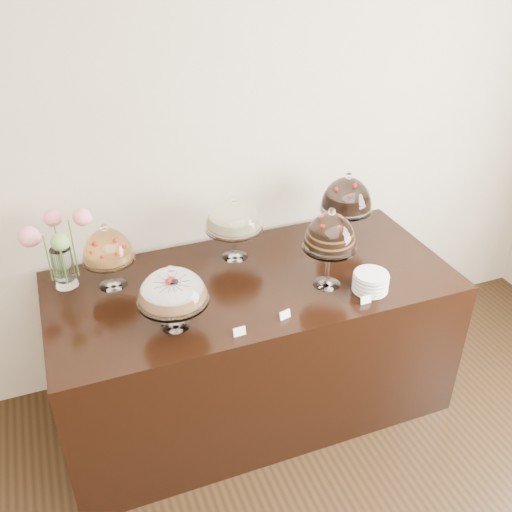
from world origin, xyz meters
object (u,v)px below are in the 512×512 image
object	(u,v)px
cake_stand_sugar_sponge	(172,289)
cake_stand_fruit_tart	(107,248)
cake_stand_choco_layer	(330,234)
plate_stack	(371,282)
cake_stand_cheesecake	(234,218)
display_counter	(253,344)
cake_stand_dark_choco	(347,197)
flower_vase	(57,246)

from	to	relation	value
cake_stand_sugar_sponge	cake_stand_fruit_tart	world-z (taller)	cake_stand_fruit_tart
cake_stand_choco_layer	plate_stack	xyz separation A→B (m)	(0.19, -0.14, -0.25)
cake_stand_fruit_tart	plate_stack	world-z (taller)	cake_stand_fruit_tart
cake_stand_sugar_sponge	cake_stand_choco_layer	distance (m)	0.85
cake_stand_cheesecake	plate_stack	distance (m)	0.83
cake_stand_sugar_sponge	cake_stand_fruit_tart	xyz separation A→B (m)	(-0.23, 0.46, 0.02)
cake_stand_sugar_sponge	cake_stand_choco_layer	size ratio (longest dim) A/B	0.75
cake_stand_fruit_tart	display_counter	bearing A→B (deg)	-17.16
display_counter	plate_stack	world-z (taller)	plate_stack
cake_stand_sugar_sponge	cake_stand_cheesecake	distance (m)	0.69
cake_stand_cheesecake	cake_stand_dark_choco	distance (m)	0.69
cake_stand_cheesecake	cake_stand_fruit_tart	bearing A→B (deg)	-176.44
cake_stand_choco_layer	cake_stand_cheesecake	xyz separation A→B (m)	(-0.37, 0.45, -0.05)
cake_stand_cheesecake	cake_stand_fruit_tart	world-z (taller)	cake_stand_cheesecake
display_counter	plate_stack	bearing A→B (deg)	-30.12
cake_stand_dark_choco	flower_vase	size ratio (longest dim) A/B	1.03
cake_stand_cheesecake	cake_stand_dark_choco	bearing A→B (deg)	-3.02
flower_vase	plate_stack	distance (m)	1.64
cake_stand_sugar_sponge	cake_stand_cheesecake	xyz separation A→B (m)	(0.48, 0.50, 0.04)
cake_stand_cheesecake	cake_stand_fruit_tart	xyz separation A→B (m)	(-0.71, -0.04, -0.02)
cake_stand_sugar_sponge	cake_stand_dark_choco	xyz separation A→B (m)	(1.17, 0.47, 0.07)
cake_stand_dark_choco	cake_stand_sugar_sponge	bearing A→B (deg)	-158.26
cake_stand_cheesecake	plate_stack	bearing A→B (deg)	-46.34
display_counter	plate_stack	size ratio (longest dim) A/B	12.02
cake_stand_fruit_tart	flower_vase	xyz separation A→B (m)	(-0.24, 0.09, 0.01)
cake_stand_cheesecake	cake_stand_fruit_tart	size ratio (longest dim) A/B	1.03
plate_stack	cake_stand_sugar_sponge	bearing A→B (deg)	175.62
cake_stand_dark_choco	cake_stand_fruit_tart	xyz separation A→B (m)	(-1.40, -0.01, -0.05)
cake_stand_choco_layer	plate_stack	world-z (taller)	cake_stand_choco_layer
cake_stand_choco_layer	plate_stack	bearing A→B (deg)	-36.13
cake_stand_choco_layer	plate_stack	distance (m)	0.34
display_counter	cake_stand_sugar_sponge	bearing A→B (deg)	-154.23
cake_stand_fruit_tart	cake_stand_cheesecake	bearing A→B (deg)	3.56
plate_stack	flower_vase	bearing A→B (deg)	157.18
display_counter	cake_stand_choco_layer	size ratio (longest dim) A/B	4.82
cake_stand_sugar_sponge	plate_stack	world-z (taller)	cake_stand_sugar_sponge
cake_stand_cheesecake	flower_vase	world-z (taller)	flower_vase
cake_stand_choco_layer	cake_stand_fruit_tart	distance (m)	1.15
cake_stand_sugar_sponge	cake_stand_fruit_tart	distance (m)	0.51
cake_stand_choco_layer	cake_stand_dark_choco	distance (m)	0.52
cake_stand_choco_layer	cake_stand_sugar_sponge	bearing A→B (deg)	-176.17
display_counter	cake_stand_fruit_tart	bearing A→B (deg)	162.84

